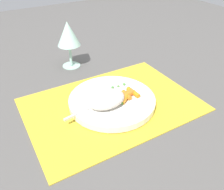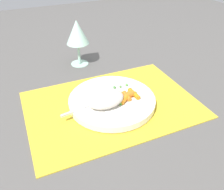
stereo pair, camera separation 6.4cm
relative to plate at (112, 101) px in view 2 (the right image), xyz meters
The scene contains 8 objects.
ground_plane 0.02m from the plate, ahead, with size 2.40×2.40×0.00m, color #565451.
placemat 0.01m from the plate, ahead, with size 0.49×0.34×0.01m, color gold.
plate is the anchor object (origin of this frame).
rice_mound 0.05m from the plate, 144.64° to the right, with size 0.11×0.08×0.04m, color beige.
carrot_portion 0.04m from the plate, 23.69° to the right, with size 0.07×0.07×0.02m.
pea_scatter 0.03m from the plate, 13.23° to the left, with size 0.09×0.09×0.01m.
fork 0.04m from the plate, behind, with size 0.20×0.04×0.01m.
wine_glass 0.31m from the plate, 91.96° to the left, with size 0.08×0.08×0.17m.
Camera 2 is at (-0.22, -0.50, 0.42)m, focal length 37.73 mm.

